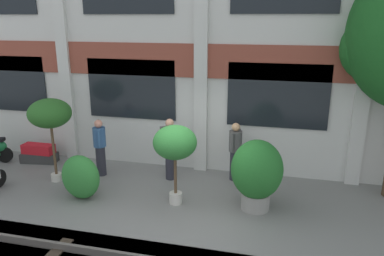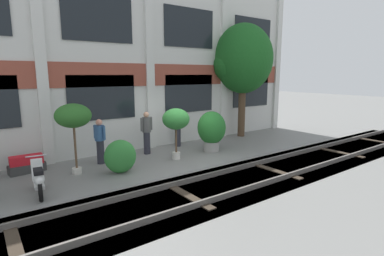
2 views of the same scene
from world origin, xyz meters
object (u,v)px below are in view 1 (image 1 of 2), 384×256
object	(u,v)px
resident_by_doorway	(100,146)
potted_plant_low_pan	(175,144)
potted_plant_terracotta_small	(50,115)
potted_plant_ribbed_drum	(257,172)
resident_watching_tracks	(170,147)
potted_plant_square_trough	(39,154)
resident_near_plants	(235,150)
topiary_hedge	(81,177)

from	to	relation	value
resident_by_doorway	potted_plant_low_pan	bearing A→B (deg)	130.00
potted_plant_terracotta_small	potted_plant_ribbed_drum	world-z (taller)	potted_plant_terracotta_small
potted_plant_ribbed_drum	resident_watching_tracks	world-z (taller)	resident_watching_tracks
potted_plant_square_trough	resident_near_plants	xyz separation A→B (m)	(5.90, 0.13, 0.58)
potted_plant_square_trough	topiary_hedge	bearing A→B (deg)	-36.39
potted_plant_ribbed_drum	resident_by_doorway	world-z (taller)	potted_plant_ribbed_drum
potted_plant_low_pan	resident_near_plants	xyz separation A→B (m)	(1.17, 1.67, -0.62)
potted_plant_square_trough	resident_near_plants	bearing A→B (deg)	1.29
resident_watching_tracks	potted_plant_terracotta_small	bearing A→B (deg)	-79.54
potted_plant_low_pan	resident_near_plants	distance (m)	2.13
potted_plant_terracotta_small	resident_watching_tracks	size ratio (longest dim) A/B	1.33
potted_plant_terracotta_small	potted_plant_low_pan	bearing A→B (deg)	-7.89
potted_plant_terracotta_small	potted_plant_square_trough	bearing A→B (deg)	140.12
potted_plant_ribbed_drum	resident_watching_tracks	size ratio (longest dim) A/B	0.98
potted_plant_square_trough	topiary_hedge	distance (m)	3.03
resident_watching_tracks	resident_near_plants	size ratio (longest dim) A/B	1.06
potted_plant_low_pan	resident_watching_tracks	bearing A→B (deg)	111.78
potted_plant_terracotta_small	resident_watching_tracks	distance (m)	3.19
resident_by_doorway	resident_watching_tracks	xyz separation A→B (m)	(1.94, 0.20, 0.06)
potted_plant_low_pan	potted_plant_square_trough	size ratio (longest dim) A/B	1.72
resident_watching_tracks	resident_by_doorway	bearing A→B (deg)	-89.46
potted_plant_ribbed_drum	potted_plant_square_trough	xyz separation A→B (m)	(-6.57, 1.36, -0.64)
potted_plant_terracotta_small	resident_watching_tracks	bearing A→B (deg)	15.86
potted_plant_terracotta_small	resident_by_doorway	xyz separation A→B (m)	(1.00, 0.63, -0.98)
resident_by_doorway	resident_near_plants	size ratio (longest dim) A/B	1.00
potted_plant_terracotta_small	potted_plant_low_pan	size ratio (longest dim) A/B	1.18
resident_by_doorway	topiary_hedge	bearing A→B (deg)	71.20
potted_plant_square_trough	resident_by_doorway	size ratio (longest dim) A/B	0.70
potted_plant_ribbed_drum	potted_plant_terracotta_small	bearing A→B (deg)	176.69
potted_plant_square_trough	topiary_hedge	world-z (taller)	topiary_hedge
resident_near_plants	potted_plant_low_pan	bearing A→B (deg)	-108.23
potted_plant_ribbed_drum	resident_by_doorway	size ratio (longest dim) A/B	1.03
resident_by_doorway	potted_plant_terracotta_small	bearing A→B (deg)	6.61
potted_plant_low_pan	potted_plant_square_trough	distance (m)	5.12
resident_near_plants	topiary_hedge	size ratio (longest dim) A/B	1.47
potted_plant_low_pan	topiary_hedge	world-z (taller)	potted_plant_low_pan
potted_plant_ribbed_drum	topiary_hedge	xyz separation A→B (m)	(-4.14, -0.43, -0.37)
potted_plant_ribbed_drum	resident_watching_tracks	bearing A→B (deg)	154.26
topiary_hedge	resident_watching_tracks	bearing A→B (deg)	41.56
potted_plant_square_trough	resident_near_plants	world-z (taller)	resident_near_plants
potted_plant_square_trough	potted_plant_ribbed_drum	bearing A→B (deg)	-11.72
potted_plant_low_pan	resident_near_plants	size ratio (longest dim) A/B	1.20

